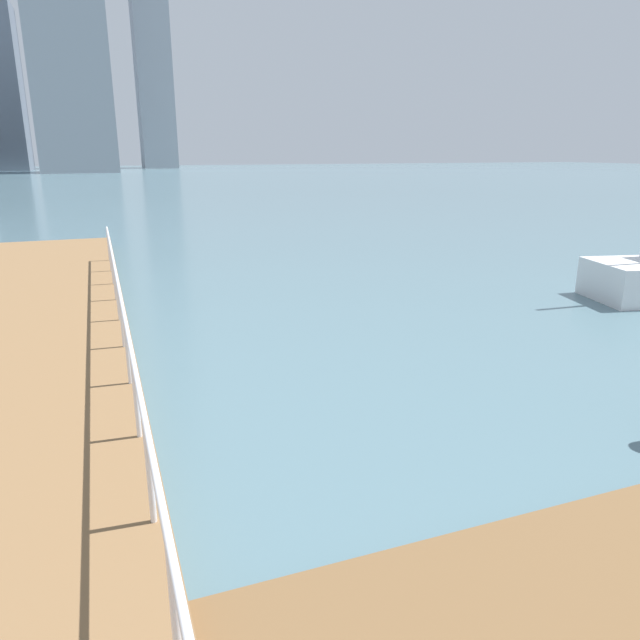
# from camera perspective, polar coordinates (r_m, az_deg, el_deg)

# --- Properties ---
(ground_plane) EXTENTS (300.00, 300.00, 0.00)m
(ground_plane) POSITION_cam_1_polar(r_m,az_deg,el_deg) (15.80, -7.81, 2.29)
(ground_plane) COLOR slate
(boardwalk_railing) EXTENTS (0.06, 29.19, 1.08)m
(boardwalk_railing) POSITION_cam_1_polar(r_m,az_deg,el_deg) (5.60, -16.60, -11.20)
(boardwalk_railing) COLOR white
(boardwalk_railing) RESTS_ON boardwalk
(skyline_tower_2) EXTENTS (7.25, 11.67, 30.24)m
(skyline_tower_2) POSITION_cam_1_polar(r_m,az_deg,el_deg) (134.56, -28.74, 19.22)
(skyline_tower_2) COLOR slate
(skyline_tower_2) RESTS_ON ground_plane
(skyline_tower_3) EXTENTS (12.94, 12.79, 40.38)m
(skyline_tower_3) POSITION_cam_1_polar(r_m,az_deg,el_deg) (118.34, -23.40, 23.00)
(skyline_tower_3) COLOR #8C939E
(skyline_tower_3) RESTS_ON ground_plane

